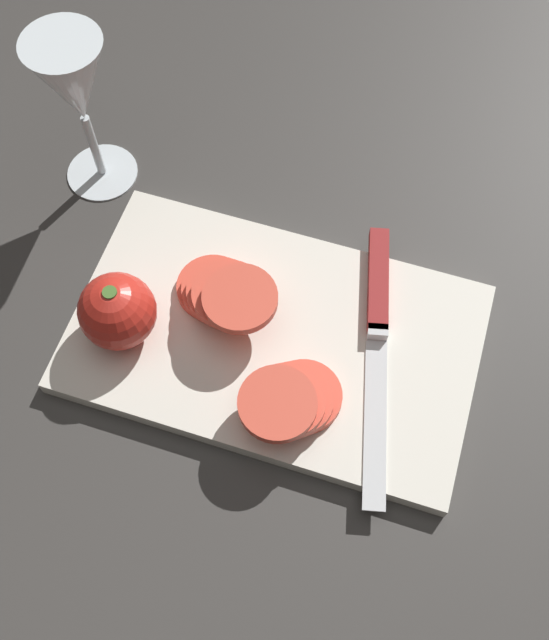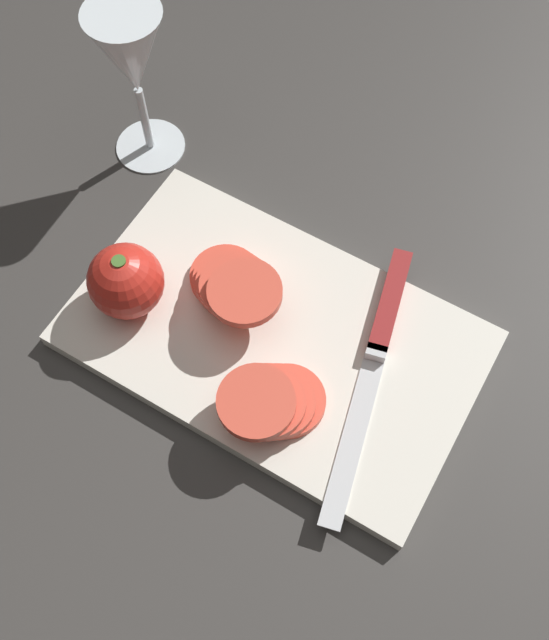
% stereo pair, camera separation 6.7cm
% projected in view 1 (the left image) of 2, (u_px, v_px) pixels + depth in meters
% --- Properties ---
extents(ground_plane, '(3.00, 3.00, 0.00)m').
position_uv_depth(ground_plane, '(232.00, 357.00, 0.70)').
color(ground_plane, '#383533').
extents(cutting_board, '(0.38, 0.23, 0.02)m').
position_uv_depth(cutting_board, '(274.00, 339.00, 0.70)').
color(cutting_board, silver).
rests_on(cutting_board, ground_plane).
extents(wine_glass, '(0.08, 0.08, 0.18)m').
position_uv_depth(wine_glass, '(75.00, 88.00, 0.69)').
color(wine_glass, silver).
rests_on(wine_glass, ground_plane).
extents(whole_tomato, '(0.07, 0.07, 0.07)m').
position_uv_depth(whole_tomato, '(117.00, 311.00, 0.67)').
color(whole_tomato, red).
rests_on(whole_tomato, cutting_board).
extents(knife, '(0.08, 0.27, 0.01)m').
position_uv_depth(knife, '(378.00, 306.00, 0.70)').
color(knife, silver).
rests_on(knife, cutting_board).
extents(tomato_slice_stack_near, '(0.10, 0.09, 0.05)m').
position_uv_depth(tomato_slice_stack_near, '(223.00, 292.00, 0.69)').
color(tomato_slice_stack_near, '#DB4C38').
rests_on(tomato_slice_stack_near, cutting_board).
extents(tomato_slice_stack_far, '(0.09, 0.09, 0.04)m').
position_uv_depth(tomato_slice_stack_far, '(291.00, 400.00, 0.65)').
color(tomato_slice_stack_far, '#DB4C38').
rests_on(tomato_slice_stack_far, cutting_board).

